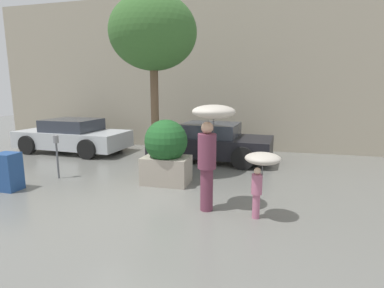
{
  "coord_description": "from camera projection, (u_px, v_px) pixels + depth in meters",
  "views": [
    {
      "loc": [
        2.85,
        -5.39,
        2.38
      ],
      "look_at": [
        1.05,
        1.6,
        1.05
      ],
      "focal_mm": 28.0,
      "sensor_mm": 36.0,
      "label": 1
    }
  ],
  "objects": [
    {
      "name": "parked_car_far",
      "position": [
        73.0,
        136.0,
        11.45
      ],
      "size": [
        4.26,
        2.22,
        1.25
      ],
      "rotation": [
        0.0,
        0.0,
        1.52
      ],
      "color": "#B7BCC1",
      "rests_on": "ground"
    },
    {
      "name": "ground_plane",
      "position": [
        125.0,
        204.0,
        6.26
      ],
      "size": [
        40.0,
        40.0,
        0.0
      ],
      "primitive_type": "plane",
      "color": "slate"
    },
    {
      "name": "building_facade",
      "position": [
        197.0,
        73.0,
        11.9
      ],
      "size": [
        18.0,
        0.3,
        6.0
      ],
      "color": "#9E937F",
      "rests_on": "ground"
    },
    {
      "name": "parked_car_near",
      "position": [
        211.0,
        142.0,
        10.12
      ],
      "size": [
        4.14,
        2.28,
        1.25
      ],
      "rotation": [
        0.0,
        0.0,
        1.5
      ],
      "color": "black",
      "rests_on": "ground"
    },
    {
      "name": "person_adult",
      "position": [
        211.0,
        135.0,
        5.76
      ],
      "size": [
        0.84,
        0.84,
        2.09
      ],
      "rotation": [
        0.0,
        0.0,
        0.91
      ],
      "color": "brown",
      "rests_on": "ground"
    },
    {
      "name": "street_tree",
      "position": [
        153.0,
        34.0,
        7.89
      ],
      "size": [
        2.32,
        2.32,
        4.83
      ],
      "color": "brown",
      "rests_on": "ground"
    },
    {
      "name": "planter_box",
      "position": [
        166.0,
        151.0,
        7.53
      ],
      "size": [
        1.17,
        1.08,
        1.64
      ],
      "color": "#9E9384",
      "rests_on": "ground"
    },
    {
      "name": "newspaper_box",
      "position": [
        8.0,
        172.0,
        7.08
      ],
      "size": [
        0.5,
        0.44,
        0.9
      ],
      "color": "navy",
      "rests_on": "ground"
    },
    {
      "name": "person_child",
      "position": [
        261.0,
        166.0,
        5.39
      ],
      "size": [
        0.64,
        0.64,
        1.26
      ],
      "rotation": [
        0.0,
        0.0,
        -0.26
      ],
      "color": "#B76684",
      "rests_on": "ground"
    },
    {
      "name": "parking_meter",
      "position": [
        56.0,
        147.0,
        7.94
      ],
      "size": [
        0.14,
        0.14,
        1.17
      ],
      "color": "#595B60",
      "rests_on": "ground"
    }
  ]
}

